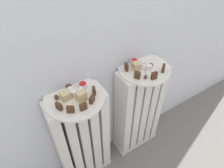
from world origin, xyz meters
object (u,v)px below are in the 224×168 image
(radiator_left, at_px, (82,140))
(fork, at_px, (145,68))
(radiator_right, at_px, (138,111))
(jam_bowl_right, at_px, (134,62))
(jam_bowl_left, at_px, (83,85))
(plate_right, at_px, (144,68))
(plate_left, at_px, (75,97))

(radiator_left, bearing_deg, fork, -0.54)
(radiator_right, height_order, jam_bowl_right, jam_bowl_right)
(radiator_left, distance_m, fork, 0.51)
(radiator_left, xyz_separation_m, jam_bowl_left, (0.06, 0.03, 0.35))
(jam_bowl_right, relative_size, fork, 0.44)
(radiator_left, xyz_separation_m, plate_right, (0.38, -0.00, 0.34))
(plate_left, bearing_deg, radiator_right, 0.00)
(jam_bowl_left, relative_size, jam_bowl_right, 1.04)
(radiator_left, relative_size, jam_bowl_left, 15.92)
(plate_left, xyz_separation_m, jam_bowl_right, (0.36, 0.05, 0.02))
(jam_bowl_left, bearing_deg, fork, -6.34)
(jam_bowl_right, bearing_deg, radiator_right, -63.05)
(radiator_right, xyz_separation_m, jam_bowl_left, (-0.32, 0.03, 0.35))
(plate_left, distance_m, jam_bowl_left, 0.07)
(jam_bowl_left, bearing_deg, plate_right, -5.74)
(plate_left, distance_m, fork, 0.38)
(fork, bearing_deg, plate_right, 111.75)
(plate_left, bearing_deg, fork, -0.54)
(plate_right, distance_m, jam_bowl_right, 0.06)
(radiator_right, bearing_deg, jam_bowl_right, 116.95)
(radiator_left, xyz_separation_m, fork, (0.38, -0.00, 0.34))
(plate_right, bearing_deg, radiator_right, 90.00)
(jam_bowl_right, height_order, fork, jam_bowl_right)
(radiator_left, xyz_separation_m, jam_bowl_right, (0.36, 0.05, 0.36))
(radiator_left, height_order, jam_bowl_right, jam_bowl_right)
(radiator_left, relative_size, plate_right, 2.46)
(radiator_left, bearing_deg, jam_bowl_right, 7.92)
(radiator_right, height_order, plate_right, plate_right)
(radiator_right, distance_m, jam_bowl_left, 0.48)
(plate_left, height_order, fork, fork)
(fork, bearing_deg, jam_bowl_left, 173.66)
(jam_bowl_right, distance_m, fork, 0.06)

